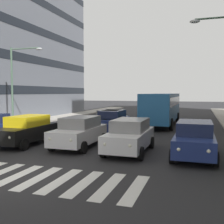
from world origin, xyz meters
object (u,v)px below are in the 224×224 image
(bus_behind_traffic, at_px, (162,106))
(car_1, at_px, (130,135))
(street_lamp_right, at_px, (17,78))
(car_row2_1, at_px, (112,121))
(car_3, at_px, (27,130))
(car_row2_0, at_px, (111,120))
(car_0, at_px, (194,139))
(car_2, at_px, (79,132))

(bus_behind_traffic, bearing_deg, car_1, 90.00)
(street_lamp_right, bearing_deg, car_row2_1, -178.30)
(car_1, bearing_deg, car_3, -1.57)
(car_row2_0, bearing_deg, car_1, 115.53)
(car_3, bearing_deg, car_row2_0, -113.40)
(car_3, xyz_separation_m, bus_behind_traffic, (-6.40, -12.40, 0.97))
(car_0, height_order, car_2, same)
(car_row2_0, relative_size, street_lamp_right, 0.65)
(car_1, bearing_deg, car_0, 178.42)
(car_0, relative_size, car_row2_1, 1.00)
(car_row2_1, xyz_separation_m, street_lamp_right, (8.47, 0.25, 3.48))
(car_1, height_order, bus_behind_traffic, bus_behind_traffic)
(car_row2_0, bearing_deg, car_0, 132.55)
(car_3, bearing_deg, car_2, -175.15)
(car_3, bearing_deg, car_row2_1, -118.23)
(car_row2_0, height_order, bus_behind_traffic, bus_behind_traffic)
(car_1, bearing_deg, car_row2_0, -64.47)
(car_3, relative_size, car_row2_0, 1.00)
(car_0, bearing_deg, car_row2_0, -47.45)
(car_row2_1, relative_size, bus_behind_traffic, 0.42)
(car_1, bearing_deg, car_row2_1, -64.48)
(car_0, distance_m, car_row2_1, 9.02)
(car_0, distance_m, street_lamp_right, 16.38)
(car_3, bearing_deg, car_1, 178.43)
(car_2, bearing_deg, street_lamp_right, -33.90)
(car_3, bearing_deg, car_0, 178.43)
(car_0, bearing_deg, car_3, -1.57)
(car_1, distance_m, car_row2_1, 7.09)
(car_row2_0, xyz_separation_m, car_row2_1, (-0.34, 0.71, 0.00))
(car_row2_1, relative_size, street_lamp_right, 0.65)
(car_0, bearing_deg, car_2, -4.98)
(car_0, relative_size, street_lamp_right, 0.65)
(car_1, distance_m, street_lamp_right, 13.52)
(car_3, height_order, street_lamp_right, street_lamp_right)
(car_3, distance_m, car_row2_1, 7.06)
(car_2, height_order, car_row2_1, same)
(car_3, distance_m, bus_behind_traffic, 13.99)
(car_0, relative_size, bus_behind_traffic, 0.42)
(car_0, bearing_deg, street_lamp_right, -22.93)
(car_2, relative_size, car_3, 1.00)
(car_1, xyz_separation_m, car_2, (3.06, -0.46, 0.00))
(bus_behind_traffic, distance_m, street_lamp_right, 13.44)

